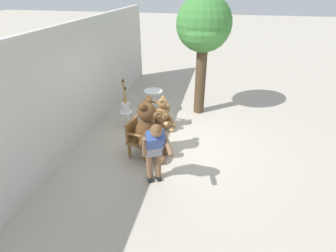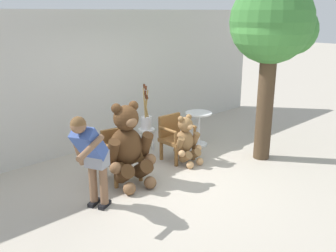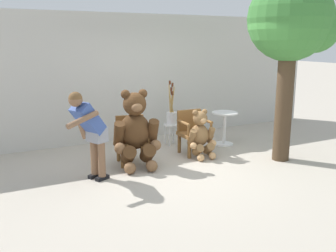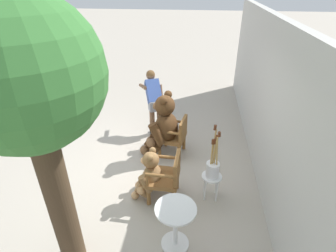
{
  "view_description": "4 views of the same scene",
  "coord_description": "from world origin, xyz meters",
  "px_view_note": "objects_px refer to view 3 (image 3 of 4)",
  "views": [
    {
      "loc": [
        -5.52,
        -0.99,
        3.58
      ],
      "look_at": [
        -0.22,
        0.11,
        0.58
      ],
      "focal_mm": 28.0,
      "sensor_mm": 36.0,
      "label": 1
    },
    {
      "loc": [
        -4.12,
        -4.16,
        2.76
      ],
      "look_at": [
        0.33,
        0.56,
        0.77
      ],
      "focal_mm": 40.0,
      "sensor_mm": 36.0,
      "label": 2
    },
    {
      "loc": [
        -3.04,
        -5.54,
        2.2
      ],
      "look_at": [
        -0.16,
        0.18,
        0.75
      ],
      "focal_mm": 40.0,
      "sensor_mm": 36.0,
      "label": 3
    },
    {
      "loc": [
        4.02,
        1.15,
        3.34
      ],
      "look_at": [
        -0.24,
        0.6,
        0.9
      ],
      "focal_mm": 28.0,
      "sensor_mm": 36.0,
      "label": 4
    }
  ],
  "objects_px": {
    "teddy_bear_large": "(136,130)",
    "white_stool": "(172,129)",
    "brush_bucket": "(172,115)",
    "patio_tree": "(294,24)",
    "wooden_chair_left": "(132,138)",
    "teddy_bear_small": "(201,134)",
    "person_visitor": "(89,127)",
    "round_side_table": "(224,124)",
    "wooden_chair_right": "(193,131)"
  },
  "relations": [
    {
      "from": "white_stool",
      "to": "round_side_table",
      "type": "distance_m",
      "value": 1.14
    },
    {
      "from": "wooden_chair_right",
      "to": "round_side_table",
      "type": "xyz_separation_m",
      "value": [
        0.93,
        0.24,
        -0.01
      ]
    },
    {
      "from": "wooden_chair_left",
      "to": "patio_tree",
      "type": "relative_size",
      "value": 0.26
    },
    {
      "from": "teddy_bear_small",
      "to": "white_stool",
      "type": "xyz_separation_m",
      "value": [
        -0.09,
        1.04,
        -0.1
      ]
    },
    {
      "from": "wooden_chair_left",
      "to": "brush_bucket",
      "type": "distance_m",
      "value": 1.43
    },
    {
      "from": "teddy_bear_large",
      "to": "brush_bucket",
      "type": "distance_m",
      "value": 1.59
    },
    {
      "from": "person_visitor",
      "to": "patio_tree",
      "type": "bearing_deg",
      "value": -8.66
    },
    {
      "from": "patio_tree",
      "to": "teddy_bear_large",
      "type": "bearing_deg",
      "value": 161.31
    },
    {
      "from": "teddy_bear_small",
      "to": "patio_tree",
      "type": "distance_m",
      "value": 2.59
    },
    {
      "from": "teddy_bear_large",
      "to": "teddy_bear_small",
      "type": "distance_m",
      "value": 1.34
    },
    {
      "from": "person_visitor",
      "to": "patio_tree",
      "type": "relative_size",
      "value": 0.44
    },
    {
      "from": "teddy_bear_large",
      "to": "teddy_bear_small",
      "type": "xyz_separation_m",
      "value": [
        1.32,
        -0.04,
        -0.22
      ]
    },
    {
      "from": "white_stool",
      "to": "brush_bucket",
      "type": "distance_m",
      "value": 0.3
    },
    {
      "from": "brush_bucket",
      "to": "patio_tree",
      "type": "distance_m",
      "value": 3.01
    },
    {
      "from": "wooden_chair_left",
      "to": "person_visitor",
      "type": "height_order",
      "value": "person_visitor"
    },
    {
      "from": "teddy_bear_small",
      "to": "brush_bucket",
      "type": "bearing_deg",
      "value": 95.15
    },
    {
      "from": "wooden_chair_right",
      "to": "patio_tree",
      "type": "height_order",
      "value": "patio_tree"
    },
    {
      "from": "round_side_table",
      "to": "person_visitor",
      "type": "bearing_deg",
      "value": -164.92
    },
    {
      "from": "patio_tree",
      "to": "wooden_chair_left",
      "type": "bearing_deg",
      "value": 156.38
    },
    {
      "from": "brush_bucket",
      "to": "patio_tree",
      "type": "relative_size",
      "value": 0.28
    },
    {
      "from": "wooden_chair_left",
      "to": "patio_tree",
      "type": "bearing_deg",
      "value": -23.62
    },
    {
      "from": "brush_bucket",
      "to": "round_side_table",
      "type": "relative_size",
      "value": 1.31
    },
    {
      "from": "teddy_bear_small",
      "to": "brush_bucket",
      "type": "distance_m",
      "value": 1.06
    },
    {
      "from": "teddy_bear_small",
      "to": "white_stool",
      "type": "relative_size",
      "value": 2.03
    },
    {
      "from": "wooden_chair_left",
      "to": "round_side_table",
      "type": "height_order",
      "value": "wooden_chair_left"
    },
    {
      "from": "person_visitor",
      "to": "teddy_bear_small",
      "type": "bearing_deg",
      "value": 8.12
    },
    {
      "from": "teddy_bear_large",
      "to": "person_visitor",
      "type": "height_order",
      "value": "person_visitor"
    },
    {
      "from": "teddy_bear_large",
      "to": "brush_bucket",
      "type": "xyz_separation_m",
      "value": [
        1.23,
        1.0,
        -0.02
      ]
    },
    {
      "from": "teddy_bear_large",
      "to": "wooden_chair_left",
      "type": "bearing_deg",
      "value": 85.17
    },
    {
      "from": "wooden_chair_left",
      "to": "teddy_bear_small",
      "type": "distance_m",
      "value": 1.33
    },
    {
      "from": "round_side_table",
      "to": "wooden_chair_left",
      "type": "bearing_deg",
      "value": -173.79
    },
    {
      "from": "brush_bucket",
      "to": "teddy_bear_large",
      "type": "bearing_deg",
      "value": -140.81
    },
    {
      "from": "wooden_chair_right",
      "to": "person_visitor",
      "type": "distance_m",
      "value": 2.36
    },
    {
      "from": "wooden_chair_right",
      "to": "round_side_table",
      "type": "height_order",
      "value": "wooden_chair_right"
    },
    {
      "from": "round_side_table",
      "to": "patio_tree",
      "type": "distance_m",
      "value": 2.51
    },
    {
      "from": "wooden_chair_left",
      "to": "wooden_chair_right",
      "type": "height_order",
      "value": "same"
    },
    {
      "from": "white_stool",
      "to": "brush_bucket",
      "type": "xyz_separation_m",
      "value": [
        -0.0,
        -0.0,
        0.3
      ]
    },
    {
      "from": "person_visitor",
      "to": "round_side_table",
      "type": "height_order",
      "value": "person_visitor"
    },
    {
      "from": "teddy_bear_small",
      "to": "brush_bucket",
      "type": "relative_size",
      "value": 0.99
    },
    {
      "from": "teddy_bear_large",
      "to": "round_side_table",
      "type": "bearing_deg",
      "value": 12.44
    },
    {
      "from": "teddy_bear_large",
      "to": "person_visitor",
      "type": "relative_size",
      "value": 0.94
    },
    {
      "from": "white_stool",
      "to": "wooden_chair_left",
      "type": "bearing_deg",
      "value": -148.25
    },
    {
      "from": "teddy_bear_large",
      "to": "white_stool",
      "type": "xyz_separation_m",
      "value": [
        1.23,
        1.0,
        -0.32
      ]
    },
    {
      "from": "wooden_chair_right",
      "to": "teddy_bear_large",
      "type": "bearing_deg",
      "value": -169.1
    },
    {
      "from": "teddy_bear_small",
      "to": "wooden_chair_left",
      "type": "bearing_deg",
      "value": 167.39
    },
    {
      "from": "wooden_chair_right",
      "to": "teddy_bear_small",
      "type": "relative_size",
      "value": 0.92
    },
    {
      "from": "brush_bucket",
      "to": "patio_tree",
      "type": "height_order",
      "value": "patio_tree"
    },
    {
      "from": "teddy_bear_large",
      "to": "round_side_table",
      "type": "height_order",
      "value": "teddy_bear_large"
    },
    {
      "from": "wooden_chair_left",
      "to": "round_side_table",
      "type": "bearing_deg",
      "value": 6.21
    },
    {
      "from": "wooden_chair_left",
      "to": "round_side_table",
      "type": "distance_m",
      "value": 2.25
    }
  ]
}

